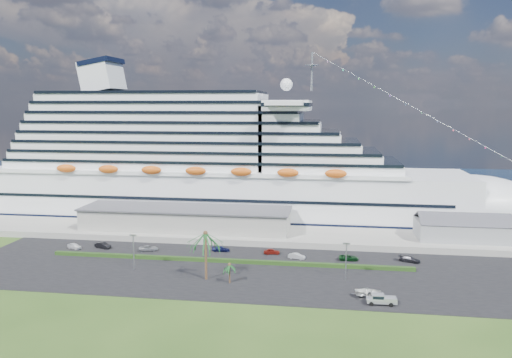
% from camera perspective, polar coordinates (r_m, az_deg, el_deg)
% --- Properties ---
extents(ground, '(420.00, 420.00, 0.00)m').
position_cam_1_polar(ground, '(105.54, -0.85, -12.44)').
color(ground, '#294617').
rests_on(ground, ground).
extents(asphalt_lot, '(140.00, 38.00, 0.12)m').
position_cam_1_polar(asphalt_lot, '(115.74, 0.03, -10.48)').
color(asphalt_lot, black).
rests_on(asphalt_lot, ground).
extents(wharf, '(240.00, 20.00, 1.80)m').
position_cam_1_polar(wharf, '(143.02, 1.71, -6.41)').
color(wharf, gray).
rests_on(wharf, ground).
extents(water, '(420.00, 160.00, 0.02)m').
position_cam_1_polar(water, '(230.94, 4.28, -0.90)').
color(water, black).
rests_on(water, ground).
extents(cruise_ship, '(191.00, 38.00, 54.00)m').
position_cam_1_polar(cruise_ship, '(166.87, -4.67, 1.25)').
color(cruise_ship, silver).
rests_on(cruise_ship, ground).
extents(terminal_building, '(61.00, 15.00, 6.30)m').
position_cam_1_polar(terminal_building, '(146.90, -8.04, -4.44)').
color(terminal_building, gray).
rests_on(terminal_building, wharf).
extents(port_shed, '(24.00, 12.31, 7.37)m').
position_cam_1_polar(port_shed, '(145.86, 22.56, -5.36)').
color(port_shed, gray).
rests_on(port_shed, wharf).
extents(hedge, '(88.00, 1.10, 0.90)m').
position_cam_1_polar(hedge, '(121.57, -3.41, -9.30)').
color(hedge, black).
rests_on(hedge, asphalt_lot).
extents(lamp_post_left, '(1.60, 0.35, 8.27)m').
position_cam_1_polar(lamp_post_left, '(118.53, -13.82, -7.60)').
color(lamp_post_left, gray).
rests_on(lamp_post_left, asphalt_lot).
extents(lamp_post_right, '(1.60, 0.35, 8.27)m').
position_cam_1_polar(lamp_post_right, '(110.25, 10.27, -8.71)').
color(lamp_post_right, gray).
rests_on(lamp_post_right, asphalt_lot).
extents(palm_tall, '(8.82, 8.82, 11.13)m').
position_cam_1_polar(palm_tall, '(108.34, -5.78, -6.80)').
color(palm_tall, '#47301E').
rests_on(palm_tall, ground).
extents(palm_short, '(3.53, 3.53, 4.56)m').
position_cam_1_polar(palm_short, '(107.37, -3.04, -10.00)').
color(palm_short, '#47301E').
rests_on(palm_short, ground).
extents(parked_car_0, '(4.58, 3.31, 1.45)m').
position_cam_1_polar(parked_car_0, '(140.73, -20.04, -7.21)').
color(parked_car_0, white).
rests_on(parked_car_0, asphalt_lot).
extents(parked_car_1, '(4.92, 3.14, 1.53)m').
position_cam_1_polar(parked_car_1, '(138.92, -17.10, -7.25)').
color(parked_car_1, black).
rests_on(parked_car_1, asphalt_lot).
extents(parked_car_2, '(5.32, 3.58, 1.36)m').
position_cam_1_polar(parked_car_2, '(133.38, -12.19, -7.76)').
color(parked_car_2, '#919398').
rests_on(parked_car_2, asphalt_lot).
extents(parked_car_3, '(4.65, 2.04, 1.33)m').
position_cam_1_polar(parked_car_3, '(130.48, -4.04, -7.95)').
color(parked_car_3, '#121540').
rests_on(parked_car_3, asphalt_lot).
extents(parked_car_4, '(4.35, 2.33, 1.41)m').
position_cam_1_polar(parked_car_4, '(127.83, 1.82, -8.27)').
color(parked_car_4, maroon).
rests_on(parked_car_4, asphalt_lot).
extents(parked_car_5, '(4.42, 2.37, 1.38)m').
position_cam_1_polar(parked_car_5, '(124.39, 4.68, -8.78)').
color(parked_car_5, '#B3B5BB').
rests_on(parked_car_5, asphalt_lot).
extents(parked_car_6, '(4.90, 2.38, 1.34)m').
position_cam_1_polar(parked_car_6, '(125.00, 10.55, -8.82)').
color(parked_car_6, '#0D3514').
rests_on(parked_car_6, asphalt_lot).
extents(parked_car_7, '(5.46, 3.79, 1.47)m').
position_cam_1_polar(parked_car_7, '(127.26, 17.15, -8.72)').
color(parked_car_7, '#222228').
rests_on(parked_car_7, asphalt_lot).
extents(pickup_truck, '(5.71, 2.28, 2.00)m').
position_cam_1_polar(pickup_truck, '(100.13, 14.09, -13.15)').
color(pickup_truck, black).
rests_on(pickup_truck, asphalt_lot).
extents(boat_trailer, '(6.09, 4.22, 1.72)m').
position_cam_1_polar(boat_trailer, '(103.01, 12.71, -12.44)').
color(boat_trailer, gray).
rests_on(boat_trailer, asphalt_lot).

